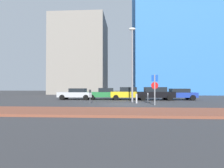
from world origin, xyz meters
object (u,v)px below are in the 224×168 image
at_px(traffic_bollard_mid, 148,98).
at_px(parked_car_black, 155,93).
at_px(parked_car_green, 104,94).
at_px(parking_sign_post, 155,86).
at_px(parked_car_silver, 76,94).
at_px(parked_car_blue, 178,94).
at_px(parked_car_yellow, 127,93).
at_px(parking_meter, 90,94).
at_px(traffic_bollard_near, 137,99).
at_px(street_lamp, 132,59).

bearing_deg(traffic_bollard_mid, parked_car_black, 69.41).
distance_m(parked_car_green, parking_sign_post, 8.75).
bearing_deg(parked_car_silver, parked_car_blue, 0.59).
height_order(parked_car_green, parked_car_blue, parked_car_green).
bearing_deg(parked_car_black, parking_sign_post, -99.21).
height_order(parked_car_green, parked_car_yellow, parked_car_yellow).
distance_m(parking_meter, traffic_bollard_near, 4.43).
bearing_deg(parked_car_black, parked_car_silver, 178.29).
bearing_deg(parked_car_silver, traffic_bollard_mid, -23.44).
bearing_deg(parked_car_green, parked_car_black, -6.65).
bearing_deg(parked_car_black, traffic_bollard_near, -118.17).
xyz_separation_m(parked_car_green, street_lamp, (3.33, -3.82, 3.77)).
bearing_deg(traffic_bollard_near, parking_meter, -172.59).
bearing_deg(street_lamp, traffic_bollard_mid, -7.95).
xyz_separation_m(parked_car_yellow, parking_sign_post, (2.26, -6.77, 0.85)).
relative_size(parking_meter, traffic_bollard_mid, 1.38).
distance_m(parked_car_green, parked_car_blue, 9.01).
relative_size(parked_car_yellow, parking_meter, 3.02).
bearing_deg(parked_car_green, street_lamp, -48.91).
xyz_separation_m(parked_car_green, parked_car_yellow, (2.86, -0.27, 0.06)).
height_order(street_lamp, traffic_bollard_near, street_lamp).
distance_m(parking_meter, traffic_bollard_mid, 5.91).
height_order(parked_car_blue, street_lamp, street_lamp).
distance_m(parking_sign_post, traffic_bollard_near, 2.54).
xyz_separation_m(parking_meter, traffic_bollard_near, (4.38, 0.57, -0.40)).
bearing_deg(street_lamp, parked_car_yellow, 97.64).
relative_size(parked_car_green, parked_car_blue, 1.00).
xyz_separation_m(parking_sign_post, traffic_bollard_near, (-1.44, 1.72, -1.19)).
bearing_deg(parking_sign_post, parked_car_black, 80.79).
bearing_deg(traffic_bollard_mid, traffic_bollard_near, -133.53).
bearing_deg(parked_car_silver, parked_car_black, -1.71).
relative_size(parked_car_green, parked_car_yellow, 1.05).
bearing_deg(parked_car_blue, parked_car_green, 178.07).
bearing_deg(parked_car_silver, parked_car_yellow, 1.49).
height_order(parked_car_green, traffic_bollard_near, parked_car_green).
xyz_separation_m(street_lamp, traffic_bollard_near, (0.34, -1.50, -4.05)).
xyz_separation_m(parked_car_silver, parked_car_green, (3.43, 0.43, 0.01)).
xyz_separation_m(parked_car_blue, parking_sign_post, (-3.89, -6.74, 0.92)).
bearing_deg(parking_meter, parked_car_yellow, 57.68).
xyz_separation_m(parked_car_silver, parking_meter, (2.73, -5.46, 0.13)).
relative_size(parking_meter, street_lamp, 0.17).
bearing_deg(parked_car_blue, parking_meter, -150.07).
bearing_deg(parking_sign_post, parked_car_green, 126.02).
relative_size(parked_car_green, parking_sign_post, 1.60).
relative_size(parked_car_silver, parked_car_green, 1.01).
height_order(parked_car_silver, parked_car_green, parked_car_green).
bearing_deg(parked_car_yellow, parked_car_black, -7.78).
bearing_deg(parked_car_blue, parking_sign_post, -120.00).
bearing_deg(parked_car_silver, parking_meter, -63.44).
bearing_deg(traffic_bollard_near, parked_car_yellow, 99.19).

